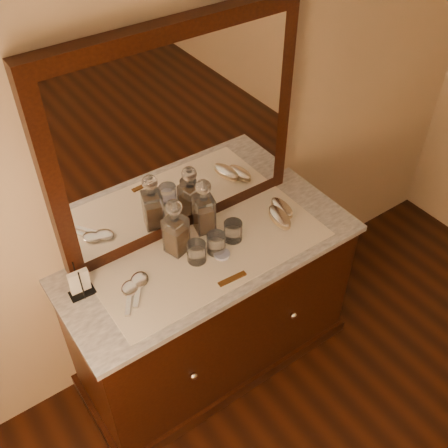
{
  "coord_description": "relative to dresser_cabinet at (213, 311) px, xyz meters",
  "views": [
    {
      "loc": [
        -0.95,
        0.52,
        2.6
      ],
      "look_at": [
        0.0,
        1.85,
        1.1
      ],
      "focal_mm": 42.46,
      "sensor_mm": 36.0,
      "label": 1
    }
  ],
  "objects": [
    {
      "name": "decanter_right",
      "position": [
        0.06,
        0.15,
        0.56
      ],
      "size": [
        0.11,
        0.11,
        0.29
      ],
      "color": "brown",
      "rests_on": "lace_runner"
    },
    {
      "name": "hand_mirror_inner",
      "position": [
        -0.37,
        0.02,
        0.45
      ],
      "size": [
        0.16,
        0.19,
        0.02
      ],
      "color": "silver",
      "rests_on": "lace_runner"
    },
    {
      "name": "hand_mirror_outer",
      "position": [
        -0.43,
        -0.0,
        0.45
      ],
      "size": [
        0.15,
        0.19,
        0.02
      ],
      "color": "silver",
      "rests_on": "lace_runner"
    },
    {
      "name": "mirror_glass",
      "position": [
        0.0,
        0.21,
        0.94
      ],
      "size": [
        1.06,
        0.01,
        0.86
      ],
      "primitive_type": "cube",
      "color": "white",
      "rests_on": "marble_top"
    },
    {
      "name": "dresser_cabinet",
      "position": [
        0.0,
        0.0,
        0.0
      ],
      "size": [
        1.4,
        0.55,
        0.82
      ],
      "primitive_type": "cube",
      "color": "black",
      "rests_on": "floor"
    },
    {
      "name": "marble_top",
      "position": [
        0.0,
        0.0,
        0.42
      ],
      "size": [
        1.44,
        0.59,
        0.03
      ],
      "primitive_type": "cube",
      "color": "white",
      "rests_on": "dresser_cabinet"
    },
    {
      "name": "knob_left",
      "position": [
        -0.3,
        -0.28,
        0.04
      ],
      "size": [
        0.04,
        0.04,
        0.04
      ],
      "primitive_type": "sphere",
      "color": "silver",
      "rests_on": "dresser_cabinet"
    },
    {
      "name": "brush_far",
      "position": [
        0.45,
        0.03,
        0.47
      ],
      "size": [
        0.08,
        0.16,
        0.04
      ],
      "color": "tan",
      "rests_on": "lace_runner"
    },
    {
      "name": "comb",
      "position": [
        -0.02,
        -0.2,
        0.45
      ],
      "size": [
        0.14,
        0.03,
        0.01
      ],
      "primitive_type": "cube",
      "rotation": [
        0.0,
        0.0,
        -0.06
      ],
      "color": "brown",
      "rests_on": "lace_runner"
    },
    {
      "name": "lace_runner",
      "position": [
        0.0,
        -0.02,
        0.44
      ],
      "size": [
        1.1,
        0.45,
        0.0
      ],
      "primitive_type": "cube",
      "color": "silver",
      "rests_on": "marble_top"
    },
    {
      "name": "decanter_left",
      "position": [
        -0.12,
        0.1,
        0.56
      ],
      "size": [
        0.11,
        0.11,
        0.3
      ],
      "color": "brown",
      "rests_on": "lace_runner"
    },
    {
      "name": "brush_near",
      "position": [
        0.39,
        -0.02,
        0.47
      ],
      "size": [
        0.1,
        0.18,
        0.05
      ],
      "color": "tan",
      "rests_on": "lace_runner"
    },
    {
      "name": "dresser_plinth",
      "position": [
        0.0,
        0.0,
        -0.37
      ],
      "size": [
        1.46,
        0.59,
        0.08
      ],
      "primitive_type": "cube",
      "color": "black",
      "rests_on": "floor"
    },
    {
      "name": "knob_right",
      "position": [
        0.3,
        -0.28,
        0.04
      ],
      "size": [
        0.04,
        0.04,
        0.04
      ],
      "primitive_type": "sphere",
      "color": "silver",
      "rests_on": "dresser_cabinet"
    },
    {
      "name": "napkin_rack",
      "position": [
        -0.59,
        0.11,
        0.5
      ],
      "size": [
        0.11,
        0.07,
        0.16
      ],
      "color": "black",
      "rests_on": "marble_top"
    },
    {
      "name": "mirror_frame",
      "position": [
        0.0,
        0.25,
        0.94
      ],
      "size": [
        1.2,
        0.08,
        1.0
      ],
      "primitive_type": "cube",
      "color": "black",
      "rests_on": "marble_top"
    },
    {
      "name": "pin_dish",
      "position": [
        0.02,
        -0.05,
        0.45
      ],
      "size": [
        0.1,
        0.1,
        0.01
      ],
      "primitive_type": "cylinder",
      "rotation": [
        0.0,
        0.0,
        0.41
      ],
      "color": "white",
      "rests_on": "lace_runner"
    },
    {
      "name": "tumblers",
      "position": [
        0.02,
        -0.0,
        0.49
      ],
      "size": [
        0.3,
        0.11,
        0.1
      ],
      "color": "white",
      "rests_on": "lace_runner"
    }
  ]
}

